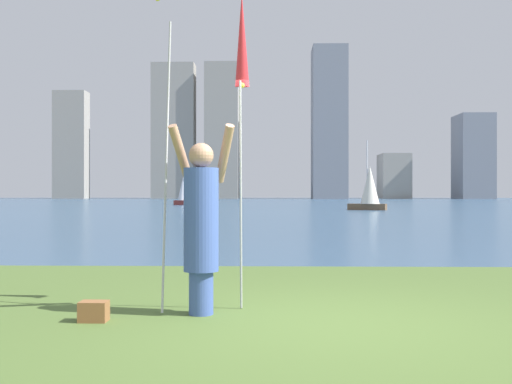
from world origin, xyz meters
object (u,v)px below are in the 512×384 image
kite_flag_right (242,47)px  sailboat_2 (183,192)px  person (201,220)px  sailboat_3 (369,188)px  bag (94,311)px

kite_flag_right → sailboat_2: 51.69m
person → sailboat_2: (-7.64, 51.51, 0.29)m
kite_flag_right → sailboat_3: size_ratio=0.72×
person → bag: person is taller
sailboat_2 → sailboat_3: (15.11, -15.41, 0.23)m
bag → sailboat_2: (-6.64, 51.88, 1.15)m
bag → sailboat_3: bearing=76.9°
kite_flag_right → person: bearing=-130.2°
bag → sailboat_3: 37.47m
bag → person: bearing=20.6°
sailboat_3 → bag: bearing=-103.1°
sailboat_2 → person: bearing=-81.6°
sailboat_2 → bag: bearing=-82.7°
person → bag: size_ratio=7.34×
person → sailboat_2: bearing=92.2°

